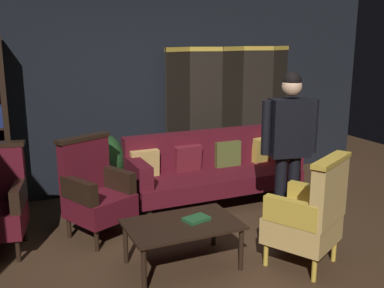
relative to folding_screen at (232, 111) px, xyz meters
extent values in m
plane|color=#3D2819|center=(-1.31, -2.31, -0.99)|extent=(10.00, 10.00, 0.00)
cube|color=black|center=(-1.31, 0.14, 0.41)|extent=(7.20, 0.10, 2.80)
cube|color=black|center=(-0.87, -0.06, -0.04)|extent=(0.43, 0.22, 1.90)
cube|color=gold|center=(-0.87, -0.06, 0.88)|extent=(0.43, 0.23, 0.06)
cube|color=black|center=(-0.44, -0.03, -0.04)|extent=(0.45, 0.15, 1.90)
cube|color=gold|center=(-0.44, -0.03, 0.88)|extent=(0.45, 0.15, 0.06)
cube|color=black|center=(0.00, 0.00, -0.04)|extent=(0.44, 0.20, 1.90)
cube|color=gold|center=(0.00, 0.00, 0.88)|extent=(0.44, 0.21, 0.06)
cube|color=black|center=(0.44, 0.03, -0.04)|extent=(0.45, 0.14, 1.90)
cube|color=gold|center=(0.44, 0.03, 0.88)|extent=(0.46, 0.15, 0.06)
cube|color=black|center=(0.87, 0.06, -0.04)|extent=(0.44, 0.20, 1.90)
cube|color=gold|center=(0.87, 0.06, 0.88)|extent=(0.44, 0.20, 0.06)
cube|color=black|center=(-3.04, -0.13, 0.04)|extent=(0.06, 0.32, 2.05)
cylinder|color=black|center=(-1.71, -1.26, -0.88)|extent=(0.07, 0.07, 0.22)
cylinder|color=black|center=(0.19, -1.26, -0.88)|extent=(0.07, 0.07, 0.22)
cylinder|color=black|center=(-1.71, -0.66, -0.88)|extent=(0.07, 0.07, 0.22)
cylinder|color=black|center=(0.19, -0.66, -0.88)|extent=(0.07, 0.07, 0.22)
cube|color=#4C0F19|center=(-0.76, -0.96, -0.67)|extent=(2.10, 0.76, 0.20)
cube|color=#4C0F19|center=(-0.76, -0.65, -0.34)|extent=(2.10, 0.18, 0.46)
cube|color=#4C0F19|center=(-1.74, -0.96, -0.44)|extent=(0.16, 0.68, 0.26)
cube|color=#4C0F19|center=(0.22, -0.96, -0.44)|extent=(0.16, 0.68, 0.26)
cube|color=tan|center=(-1.59, -0.76, -0.42)|extent=(0.34, 0.14, 0.35)
cube|color=maroon|center=(-1.03, -0.76, -0.42)|extent=(0.35, 0.17, 0.35)
cube|color=#4C5123|center=(-0.48, -0.76, -0.42)|extent=(0.34, 0.12, 0.34)
cube|color=#B79338|center=(0.07, -0.76, -0.42)|extent=(0.36, 0.21, 0.35)
cylinder|color=black|center=(-2.16, -2.48, -0.79)|extent=(0.04, 0.04, 0.39)
cylinder|color=black|center=(-1.26, -2.48, -0.79)|extent=(0.04, 0.04, 0.39)
cylinder|color=black|center=(-2.16, -1.94, -0.79)|extent=(0.04, 0.04, 0.39)
cylinder|color=black|center=(-1.26, -1.94, -0.79)|extent=(0.04, 0.04, 0.39)
cube|color=black|center=(-1.71, -2.21, -0.58)|extent=(1.00, 0.64, 0.03)
cylinder|color=gold|center=(-0.61, -2.28, -0.88)|extent=(0.04, 0.04, 0.22)
cylinder|color=gold|center=(-1.01, -2.50, -0.88)|extent=(0.04, 0.04, 0.22)
cylinder|color=gold|center=(-0.39, -2.69, -0.88)|extent=(0.04, 0.04, 0.22)
cylinder|color=gold|center=(-0.79, -2.91, -0.88)|extent=(0.04, 0.04, 0.22)
cube|color=tan|center=(-0.70, -2.60, -0.65)|extent=(0.76, 0.76, 0.24)
cube|color=tan|center=(-0.59, -2.80, -0.26)|extent=(0.55, 0.37, 0.54)
cube|color=gold|center=(-0.59, -2.80, 0.03)|extent=(0.59, 0.40, 0.04)
cube|color=gold|center=(-0.49, -2.48, -0.42)|extent=(0.32, 0.48, 0.22)
cube|color=gold|center=(-0.91, -2.71, -0.42)|extent=(0.32, 0.48, 0.22)
cylinder|color=black|center=(-3.07, -1.52, -0.88)|extent=(0.04, 0.04, 0.22)
cylinder|color=black|center=(-2.98, -1.07, -0.88)|extent=(0.04, 0.04, 0.22)
cube|color=black|center=(-3.01, -1.29, -0.42)|extent=(0.19, 0.51, 0.22)
cylinder|color=black|center=(-2.36, -1.60, -0.88)|extent=(0.04, 0.04, 0.22)
cylinder|color=black|center=(-1.94, -1.41, -0.88)|extent=(0.04, 0.04, 0.22)
cylinder|color=black|center=(-2.55, -1.18, -0.88)|extent=(0.04, 0.04, 0.22)
cylinder|color=black|center=(-2.13, -0.99, -0.88)|extent=(0.04, 0.04, 0.22)
cube|color=#4C0F19|center=(-2.25, -1.29, -0.65)|extent=(0.74, 0.74, 0.24)
cube|color=#4C0F19|center=(-2.34, -1.08, -0.26)|extent=(0.56, 0.34, 0.54)
cube|color=black|center=(-2.34, -1.08, 0.03)|extent=(0.60, 0.37, 0.04)
cube|color=black|center=(-2.46, -1.39, -0.42)|extent=(0.29, 0.49, 0.22)
cube|color=black|center=(-2.03, -1.19, -0.42)|extent=(0.29, 0.49, 0.22)
cylinder|color=black|center=(-0.41, -2.05, -0.56)|extent=(0.12, 0.12, 0.86)
cylinder|color=black|center=(-0.55, -2.02, -0.56)|extent=(0.12, 0.12, 0.86)
cube|color=maroon|center=(-0.48, -2.04, -0.09)|extent=(0.35, 0.22, 0.09)
cube|color=black|center=(-0.48, -2.04, 0.16)|extent=(0.44, 0.29, 0.58)
cube|color=white|center=(-0.45, -1.93, 0.19)|extent=(0.14, 0.04, 0.41)
cube|color=maroon|center=(-0.45, -1.93, 0.42)|extent=(0.09, 0.04, 0.04)
cylinder|color=black|center=(-0.23, -2.09, 0.17)|extent=(0.09, 0.09, 0.54)
cylinder|color=black|center=(-0.72, -1.99, 0.17)|extent=(0.09, 0.09, 0.54)
sphere|color=tan|center=(-0.48, -2.04, 0.57)|extent=(0.20, 0.20, 0.20)
sphere|color=black|center=(-0.48, -2.04, 0.62)|extent=(0.18, 0.18, 0.18)
cylinder|color=brown|center=(-2.05, -0.48, -0.85)|extent=(0.28, 0.28, 0.28)
ellipsoid|color=#193D19|center=(-2.05, -0.48, -0.42)|extent=(0.63, 0.63, 0.73)
cube|color=#1E4C28|center=(-1.58, -2.21, -0.55)|extent=(0.25, 0.21, 0.03)
camera|label=1|loc=(-3.16, -5.66, 1.04)|focal=42.26mm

